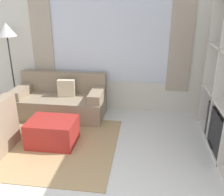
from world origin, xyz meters
TOP-DOWN VIEW (x-y plane):
  - wall_back at (0.00, 3.37)m, footprint 5.66×0.11m
  - area_rug at (-1.15, 1.75)m, footprint 2.95×2.00m
  - couch_main at (-0.95, 2.91)m, footprint 1.80×0.85m
  - ottoman at (-0.72, 1.79)m, footprint 0.76×0.59m
  - floor_lamp at (-2.01, 3.06)m, footprint 0.39×0.39m

SIDE VIEW (x-z plane):
  - area_rug at x=-1.15m, z-range 0.00..0.01m
  - ottoman at x=-0.72m, z-range 0.00..0.43m
  - couch_main at x=-0.95m, z-range -0.12..0.73m
  - wall_back at x=0.00m, z-range 0.01..2.71m
  - floor_lamp at x=-2.01m, z-range 0.70..2.53m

